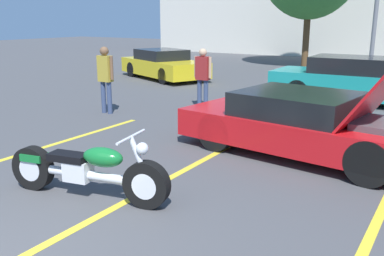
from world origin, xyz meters
The scene contains 9 objects.
parking_stripe_foreground centered at (-2.81, 3.02, 0.00)m, with size 0.12×5.92×0.01m, color yellow.
parking_stripe_middle centered at (0.12, 3.02, 0.00)m, with size 0.12×5.92×0.01m, color yellow.
parking_stripe_back centered at (3.06, 3.02, 0.00)m, with size 0.12×5.92×0.01m, color yellow.
motorcycle centered at (-0.41, 2.12, 0.39)m, with size 2.39×0.80×0.95m.
show_car_hood_open centered at (1.49, 5.54, 0.56)m, with size 4.58×2.37×1.97m.
parked_car_mid_row centered at (1.13, 11.17, 0.62)m, with size 4.74×1.89×1.30m.
parked_car_left_row centered at (-6.47, 12.28, 0.55)m, with size 4.52×3.25×1.16m.
spectator_near_motorcycle centered at (-2.13, 8.06, 0.94)m, with size 0.52×0.21×1.60m.
spectator_by_show_car centered at (-3.88, 6.22, 1.00)m, with size 0.52×0.22×1.69m.
Camera 1 is at (3.66, -1.71, 2.37)m, focal length 40.00 mm.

